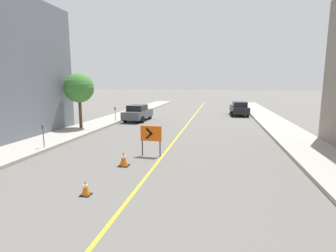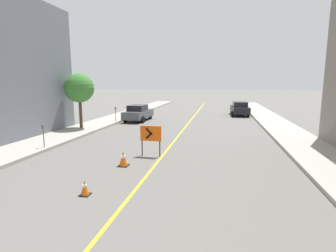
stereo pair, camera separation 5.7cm
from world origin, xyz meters
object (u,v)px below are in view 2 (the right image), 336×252
parking_meter_near_curb (43,131)px  parked_car_curb_near (138,113)px  street_tree_left_near (79,88)px  parked_car_curb_mid (240,109)px  traffic_cone_fourth (85,188)px  traffic_cone_fifth (123,159)px  parking_meter_far_curb (115,111)px  arrow_barricade_primary (151,135)px

parking_meter_near_curb → parked_car_curb_near: bearing=82.1°
street_tree_left_near → parked_car_curb_mid: bearing=43.1°
parked_car_curb_near → traffic_cone_fourth: bearing=-74.9°
parked_car_curb_near → parking_meter_near_curb: 12.16m
traffic_cone_fourth → traffic_cone_fifth: bearing=87.6°
traffic_cone_fifth → parking_meter_far_curb: (-5.37, 12.14, 0.79)m
parked_car_curb_mid → parking_meter_far_curb: 14.40m
traffic_cone_fifth → traffic_cone_fourth: bearing=-92.4°
traffic_cone_fourth → arrow_barricade_primary: (0.95, 5.05, 0.86)m
traffic_cone_fifth → parked_car_curb_near: (-3.70, 13.85, 0.47)m
traffic_cone_fifth → parking_meter_far_curb: size_ratio=0.50×
traffic_cone_fifth → parked_car_curb_near: size_ratio=0.15×
arrow_barricade_primary → street_tree_left_near: (-7.42, 6.25, 2.20)m
parking_meter_near_curb → street_tree_left_near: 6.75m
traffic_cone_fifth → street_tree_left_near: bearing=129.3°
parking_meter_near_curb → parking_meter_far_curb: parking_meter_far_curb is taller
street_tree_left_near → traffic_cone_fourth: bearing=-60.2°
parked_car_curb_mid → parking_meter_near_curb: bearing=-125.6°
arrow_barricade_primary → parking_meter_far_curb: (-6.18, 10.33, 0.01)m
parked_car_curb_mid → parking_meter_far_curb: (-11.85, -8.18, 0.33)m
traffic_cone_fifth → arrow_barricade_primary: 2.14m
traffic_cone_fifth → parked_car_curb_mid: size_ratio=0.15×
parked_car_curb_mid → traffic_cone_fourth: bearing=-108.7°
parking_meter_near_curb → parking_meter_far_curb: 10.33m
traffic_cone_fifth → parking_meter_near_curb: parking_meter_near_curb is taller
parked_car_curb_near → parking_meter_far_curb: parked_car_curb_near is taller
parking_meter_near_curb → street_tree_left_near: (-1.24, 6.25, 2.22)m
traffic_cone_fifth → parked_car_curb_mid: (6.48, 20.32, 0.47)m
traffic_cone_fifth → parking_meter_near_curb: size_ratio=0.51×
street_tree_left_near → parking_meter_near_curb: bearing=-78.8°
traffic_cone_fourth → arrow_barricade_primary: arrow_barricade_primary is taller
parking_meter_far_curb → street_tree_left_near: 4.80m
traffic_cone_fourth → street_tree_left_near: (-6.47, 11.30, 3.06)m
parked_car_curb_near → street_tree_left_near: (-2.91, -5.79, 2.52)m
traffic_cone_fifth → arrow_barricade_primary: (0.81, 1.81, 0.79)m
traffic_cone_fourth → traffic_cone_fifth: (0.14, 3.23, 0.07)m
traffic_cone_fifth → arrow_barricade_primary: size_ratio=0.43×
parking_meter_far_curb → traffic_cone_fifth: bearing=-66.2°
arrow_barricade_primary → parked_car_curb_near: (-4.51, 12.04, -0.32)m
traffic_cone_fourth → parking_meter_near_curb: parking_meter_near_curb is taller
traffic_cone_fourth → parked_car_curb_near: parked_car_curb_near is taller
arrow_barricade_primary → parked_car_curb_mid: 19.36m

